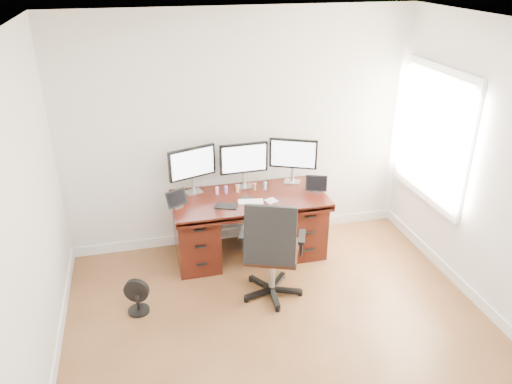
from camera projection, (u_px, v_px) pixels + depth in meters
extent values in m
plane|color=brown|center=(298.00, 367.00, 4.24)|extent=(4.50, 4.50, 0.00)
cube|color=white|center=(240.00, 132.00, 5.62)|extent=(4.00, 0.10, 2.70)
cube|color=white|center=(433.00, 135.00, 5.37)|extent=(0.04, 1.30, 1.50)
cube|color=white|center=(432.00, 136.00, 5.37)|extent=(0.01, 1.15, 1.35)
cube|color=#39120B|center=(249.00, 199.00, 5.50)|extent=(1.70, 0.80, 0.05)
cube|color=#39120B|center=(196.00, 234.00, 5.56)|extent=(0.45, 0.70, 0.70)
cube|color=#39120B|center=(299.00, 221.00, 5.82)|extent=(0.45, 0.70, 0.70)
cube|color=black|center=(244.00, 205.00, 5.86)|extent=(0.74, 0.03, 0.40)
cylinder|color=black|center=(272.00, 290.00, 5.14)|extent=(0.77, 0.77, 0.08)
cylinder|color=silver|center=(272.00, 269.00, 5.03)|extent=(0.06, 0.06, 0.42)
cube|color=black|center=(272.00, 251.00, 4.94)|extent=(0.65, 0.64, 0.07)
cube|color=black|center=(270.00, 236.00, 4.59)|extent=(0.47, 0.23, 0.58)
cube|color=black|center=(244.00, 233.00, 4.89)|extent=(0.15, 0.26, 0.03)
cube|color=black|center=(302.00, 237.00, 4.82)|extent=(0.15, 0.26, 0.03)
cylinder|color=black|center=(139.00, 310.00, 4.88)|extent=(0.21, 0.21, 0.03)
cylinder|color=black|center=(138.00, 302.00, 4.84)|extent=(0.03, 0.03, 0.17)
cylinder|color=black|center=(137.00, 292.00, 4.79)|extent=(0.25, 0.13, 0.24)
cube|color=silver|center=(194.00, 192.00, 5.60)|extent=(0.22, 0.19, 0.01)
cylinder|color=silver|center=(193.00, 185.00, 5.56)|extent=(0.04, 0.04, 0.18)
cube|color=black|center=(192.00, 163.00, 5.45)|extent=(0.53, 0.21, 0.35)
cube|color=white|center=(193.00, 163.00, 5.43)|extent=(0.47, 0.16, 0.30)
cube|color=silver|center=(244.00, 186.00, 5.72)|extent=(0.18, 0.15, 0.01)
cylinder|color=silver|center=(244.00, 180.00, 5.69)|extent=(0.04, 0.04, 0.18)
cube|color=black|center=(244.00, 158.00, 5.57)|extent=(0.55, 0.05, 0.35)
cube|color=white|center=(244.00, 159.00, 5.55)|extent=(0.50, 0.02, 0.30)
cube|color=silver|center=(292.00, 181.00, 5.85)|extent=(0.22, 0.20, 0.01)
cylinder|color=silver|center=(293.00, 175.00, 5.81)|extent=(0.04, 0.04, 0.18)
cube|color=black|center=(293.00, 154.00, 5.70)|extent=(0.51, 0.26, 0.35)
cube|color=white|center=(293.00, 154.00, 5.68)|extent=(0.46, 0.21, 0.30)
cube|color=silver|center=(177.00, 206.00, 5.27)|extent=(0.13, 0.12, 0.01)
cube|color=black|center=(177.00, 198.00, 5.23)|extent=(0.24, 0.18, 0.17)
cube|color=silver|center=(316.00, 191.00, 5.61)|extent=(0.12, 0.11, 0.01)
cube|color=black|center=(317.00, 184.00, 5.57)|extent=(0.25, 0.14, 0.17)
cube|color=white|center=(251.00, 202.00, 5.36)|extent=(0.29, 0.16, 0.01)
cube|color=silver|center=(271.00, 201.00, 5.39)|extent=(0.15, 0.15, 0.01)
cube|color=black|center=(227.00, 206.00, 5.28)|extent=(0.27, 0.23, 0.01)
cube|color=black|center=(246.00, 198.00, 5.45)|extent=(0.15, 0.09, 0.01)
cylinder|color=pink|center=(217.00, 192.00, 5.53)|extent=(0.03, 0.03, 0.06)
sphere|color=pink|center=(217.00, 188.00, 5.51)|extent=(0.04, 0.04, 0.04)
cylinder|color=#B065D9|center=(226.00, 191.00, 5.56)|extent=(0.03, 0.03, 0.06)
sphere|color=#B065D9|center=(226.00, 187.00, 5.54)|extent=(0.04, 0.04, 0.04)
cylinder|color=#E0B269|center=(238.00, 190.00, 5.58)|extent=(0.03, 0.03, 0.06)
sphere|color=#E0B269|center=(237.00, 186.00, 5.57)|extent=(0.04, 0.04, 0.04)
cylinder|color=#886048|center=(255.00, 188.00, 5.63)|extent=(0.03, 0.03, 0.06)
sphere|color=#886048|center=(255.00, 184.00, 5.61)|extent=(0.04, 0.04, 0.04)
cylinder|color=#68B0EF|center=(265.00, 187.00, 5.65)|extent=(0.03, 0.03, 0.06)
sphere|color=#68B0EF|center=(265.00, 183.00, 5.63)|extent=(0.04, 0.04, 0.04)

